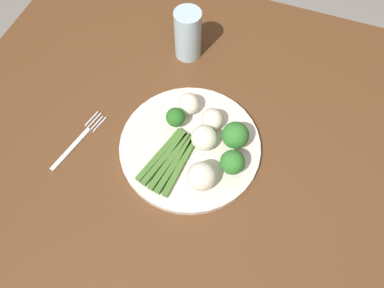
{
  "coord_description": "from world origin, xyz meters",
  "views": [
    {
      "loc": [
        0.13,
        -0.34,
        1.45
      ],
      "look_at": [
        0.0,
        0.02,
        0.76
      ],
      "focal_mm": 34.97,
      "sensor_mm": 36.0,
      "label": 1
    }
  ],
  "objects": [
    {
      "name": "ground_plane",
      "position": [
        0.0,
        0.0,
        -0.01
      ],
      "size": [
        6.0,
        6.0,
        0.02
      ],
      "primitive_type": "cube",
      "color": "gray"
    },
    {
      "name": "broccoli_left",
      "position": [
        0.1,
        -0.01,
        0.79
      ],
      "size": [
        0.05,
        0.05,
        0.06
      ],
      "color": "#609E3D",
      "rests_on": "plate"
    },
    {
      "name": "cauliflower_front",
      "position": [
        0.05,
        -0.06,
        0.79
      ],
      "size": [
        0.06,
        0.06,
        0.06
      ],
      "primitive_type": "sphere",
      "color": "white",
      "rests_on": "plate"
    },
    {
      "name": "cauliflower_near_fork",
      "position": [
        0.03,
        0.03,
        0.79
      ],
      "size": [
        0.05,
        0.05,
        0.05
      ],
      "primitive_type": "sphere",
      "color": "white",
      "rests_on": "plate"
    },
    {
      "name": "fork",
      "position": [
        -0.23,
        -0.05,
        0.75
      ],
      "size": [
        0.06,
        0.16,
        0.0
      ],
      "rotation": [
        0.0,
        0.0,
        1.34
      ],
      "color": "silver",
      "rests_on": "dining_table"
    },
    {
      "name": "broccoli_front_left",
      "position": [
        0.09,
        0.05,
        0.8
      ],
      "size": [
        0.06,
        0.06,
        0.07
      ],
      "color": "#609E3D",
      "rests_on": "plate"
    },
    {
      "name": "cauliflower_right",
      "position": [
        -0.03,
        0.1,
        0.78
      ],
      "size": [
        0.05,
        0.05,
        0.05
      ],
      "primitive_type": "sphere",
      "color": "white",
      "rests_on": "plate"
    },
    {
      "name": "asparagus_bundle",
      "position": [
        -0.02,
        -0.04,
        0.76
      ],
      "size": [
        0.09,
        0.15,
        0.01
      ],
      "rotation": [
        0.0,
        0.0,
        4.52
      ],
      "color": "#47752D",
      "rests_on": "plate"
    },
    {
      "name": "plate",
      "position": [
        0.0,
        0.02,
        0.75
      ],
      "size": [
        0.3,
        0.3,
        0.01
      ],
      "primitive_type": "cylinder",
      "color": "silver",
      "rests_on": "dining_table"
    },
    {
      "name": "water_glass",
      "position": [
        -0.1,
        0.26,
        0.81
      ],
      "size": [
        0.06,
        0.06,
        0.13
      ],
      "primitive_type": "cylinder",
      "color": "silver",
      "rests_on": "dining_table"
    },
    {
      "name": "cauliflower_mid",
      "position": [
        0.03,
        0.08,
        0.78
      ],
      "size": [
        0.05,
        0.05,
        0.05
      ],
      "primitive_type": "sphere",
      "color": "silver",
      "rests_on": "plate"
    },
    {
      "name": "broccoli_near_center",
      "position": [
        -0.05,
        0.05,
        0.79
      ],
      "size": [
        0.04,
        0.04,
        0.05
      ],
      "color": "#568E33",
      "rests_on": "plate"
    },
    {
      "name": "dining_table",
      "position": [
        0.0,
        0.0,
        0.64
      ],
      "size": [
        1.13,
        1.04,
        0.74
      ],
      "color": "brown",
      "rests_on": "ground_plane"
    }
  ]
}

